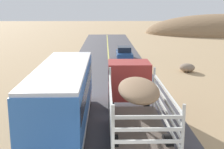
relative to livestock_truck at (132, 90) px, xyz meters
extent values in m
cube|color=#B2332D|center=(0.00, 2.16, 0.03)|extent=(2.50, 2.20, 2.20)
cube|color=#192333|center=(0.00, 2.16, 0.48)|extent=(2.53, 1.54, 0.70)
cube|color=brown|center=(0.00, -3.24, -1.07)|extent=(2.50, 6.40, 0.24)
cylinder|color=silver|center=(-1.19, -0.10, 0.15)|extent=(0.12, 0.12, 2.20)
cylinder|color=silver|center=(1.19, -0.10, 0.15)|extent=(0.12, 0.12, 2.20)
cylinder|color=silver|center=(-1.19, -6.38, 0.15)|extent=(0.12, 0.12, 2.20)
cylinder|color=silver|center=(1.19, -6.38, 0.15)|extent=(0.12, 0.12, 2.20)
cube|color=silver|center=(-1.21, -3.24, -0.51)|extent=(0.08, 6.30, 0.12)
cube|color=silver|center=(1.21, -3.24, -0.51)|extent=(0.08, 6.30, 0.12)
cube|color=silver|center=(-1.21, -3.24, -0.07)|extent=(0.08, 6.30, 0.12)
cube|color=silver|center=(1.21, -3.24, -0.07)|extent=(0.08, 6.30, 0.12)
cube|color=silver|center=(0.00, -6.40, -0.07)|extent=(2.40, 0.08, 0.12)
cube|color=silver|center=(-1.21, -3.24, 0.37)|extent=(0.08, 6.30, 0.12)
cube|color=silver|center=(1.21, -3.24, 0.37)|extent=(0.08, 6.30, 0.12)
cube|color=silver|center=(0.00, -6.40, 0.37)|extent=(2.40, 0.08, 0.12)
cube|color=silver|center=(-1.21, -3.24, 0.81)|extent=(0.08, 6.30, 0.12)
cube|color=silver|center=(1.21, -3.24, 0.81)|extent=(0.08, 6.30, 0.12)
cube|color=silver|center=(0.00, -6.40, 0.81)|extent=(2.40, 0.08, 0.12)
ellipsoid|color=#8C6B4C|center=(0.00, -3.24, 0.90)|extent=(1.75, 3.84, 0.70)
cylinder|color=black|center=(-1.09, 2.16, -1.22)|extent=(0.32, 1.10, 1.10)
cylinder|color=black|center=(1.09, 2.16, -1.22)|extent=(0.32, 1.10, 1.10)
cylinder|color=black|center=(-1.09, -4.52, -1.22)|extent=(0.32, 1.10, 1.10)
cylinder|color=black|center=(1.09, -4.52, -1.22)|extent=(0.32, 1.10, 1.10)
cube|color=#3872C6|center=(-3.62, -0.72, -0.07)|extent=(2.50, 10.00, 2.70)
cube|color=white|center=(-3.62, -0.72, 1.36)|extent=(2.45, 9.80, 0.16)
cube|color=#192333|center=(-3.62, -0.72, 0.40)|extent=(2.54, 9.20, 0.80)
cube|color=silver|center=(-3.62, -0.72, -1.22)|extent=(2.53, 9.80, 0.36)
cylinder|color=black|center=(-4.72, 2.53, -1.27)|extent=(0.30, 1.00, 1.00)
cylinder|color=black|center=(-2.52, 2.53, -1.27)|extent=(0.30, 1.00, 1.00)
cylinder|color=black|center=(-4.72, -3.97, -1.27)|extent=(0.30, 1.00, 1.00)
cylinder|color=black|center=(-2.52, -3.97, -1.27)|extent=(0.30, 1.00, 1.00)
cube|color=#264C8C|center=(0.81, 20.07, -1.26)|extent=(1.80, 4.40, 0.70)
cube|color=#192333|center=(0.81, 20.17, -0.61)|extent=(1.53, 2.20, 0.60)
cylinder|color=black|center=(0.02, 21.39, -1.44)|extent=(0.22, 0.66, 0.66)
cylinder|color=black|center=(1.60, 21.39, -1.44)|extent=(0.22, 0.66, 0.66)
cylinder|color=black|center=(0.02, 18.75, -1.44)|extent=(0.22, 0.66, 0.66)
cylinder|color=black|center=(1.60, 18.75, -1.44)|extent=(0.22, 0.66, 0.66)
ellipsoid|color=#84705B|center=(6.45, 12.84, -1.39)|extent=(1.45, 1.68, 0.79)
ellipsoid|color=olive|center=(26.18, 55.12, -1.79)|extent=(36.39, 25.11, 8.71)
camera|label=1|loc=(-1.44, -16.11, 4.46)|focal=49.48mm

